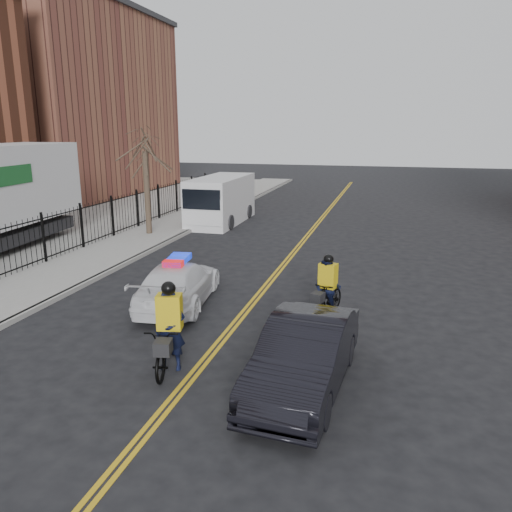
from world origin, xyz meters
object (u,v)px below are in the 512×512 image
Objects in this scene: police_cruiser at (178,283)px; cyclist_near at (171,339)px; cyclist_far at (327,292)px; cargo_van at (220,201)px; dark_sedan at (304,355)px.

cyclist_near is (1.56, -3.94, 0.04)m from police_cruiser.
cyclist_far is (4.49, 0.18, 0.06)m from police_cruiser.
cargo_van reaches higher than cyclist_near.
cyclist_far is (-0.08, 4.20, -0.02)m from dark_sedan.
cyclist_near is (4.74, -16.89, -0.54)m from cargo_van.
police_cruiser is 0.78× the size of cargo_van.
dark_sedan is 4.20m from cyclist_far.
cyclist_far reaches higher than dark_sedan.
cargo_van is at bearing 118.55° from dark_sedan.
cyclist_far is at bearing 174.16° from police_cruiser.
police_cruiser is 2.18× the size of cyclist_near.
cargo_van is at bearing 93.03° from cyclist_near.
cyclist_near is at bearing -109.33° from cyclist_far.
cargo_van is at bearing 137.07° from cyclist_far.
police_cruiser is 6.09m from dark_sedan.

